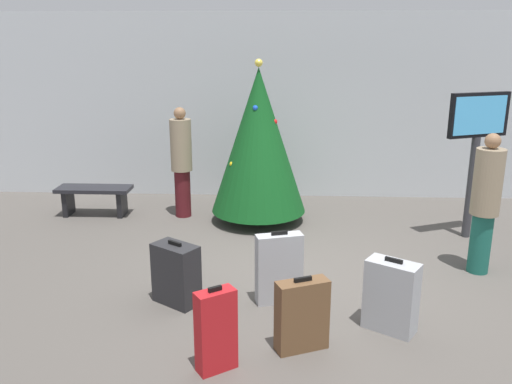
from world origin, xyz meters
TOP-DOWN VIEW (x-y plane):
  - ground_plane at (0.00, 0.00)m, footprint 16.00×16.00m
  - back_wall at (0.00, 3.73)m, footprint 16.00×0.20m
  - holiday_tree at (-0.68, 2.17)m, footprint 1.48×1.48m
  - flight_info_kiosk at (2.41, 1.59)m, footprint 0.92×0.44m
  - waiting_bench at (-3.39, 2.32)m, footprint 1.20×0.44m
  - traveller_0 at (-1.92, 2.35)m, footprint 0.36×0.36m
  - traveller_1 at (2.15, 0.34)m, footprint 0.38×0.38m
  - suitcase_0 at (-0.87, -1.86)m, footprint 0.38×0.33m
  - suitcase_1 at (-0.33, -0.58)m, footprint 0.53×0.30m
  - suitcase_2 at (0.77, -1.12)m, footprint 0.55×0.48m
  - suitcase_3 at (-0.12, -1.50)m, footprint 0.52×0.36m
  - suitcase_4 at (-1.45, -0.65)m, footprint 0.57×0.51m

SIDE VIEW (x-z plane):
  - ground_plane at x=0.00m, z-range 0.00..0.00m
  - suitcase_4 at x=-1.45m, z-range -0.02..0.70m
  - suitcase_3 at x=-0.12m, z-range -0.02..0.71m
  - waiting_bench at x=-3.39m, z-range 0.11..0.59m
  - suitcase_2 at x=0.77m, z-range -0.02..0.75m
  - suitcase_0 at x=-0.87m, z-range -0.02..0.77m
  - suitcase_1 at x=-0.33m, z-range -0.02..0.81m
  - traveller_1 at x=2.15m, z-range 0.05..1.79m
  - traveller_0 at x=-1.92m, z-range 0.05..1.84m
  - holiday_tree at x=-0.68m, z-range 0.03..2.56m
  - flight_info_kiosk at x=2.41m, z-range 0.44..2.55m
  - back_wall at x=0.00m, z-range 0.00..3.29m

